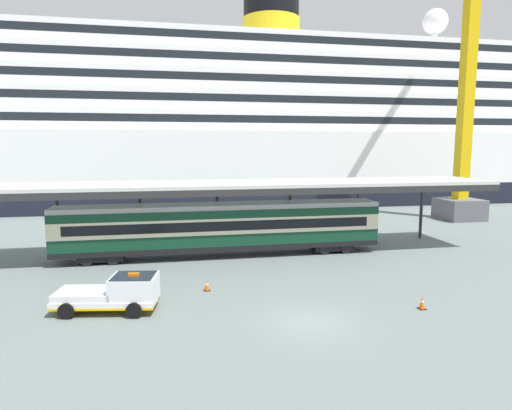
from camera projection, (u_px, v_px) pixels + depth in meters
ground_plane at (310, 322)px, 21.31m from camera, size 400.00×400.00×0.00m
cruise_ship at (231, 129)px, 71.17m from camera, size 127.58×29.95×34.88m
platform_canopy at (221, 186)px, 33.85m from camera, size 44.13×6.30×5.70m
train_carriage at (222, 227)px, 33.84m from camera, size 24.67×2.81×4.11m
service_truck at (116, 292)px, 22.63m from camera, size 5.46×2.90×2.02m
traffic_cone_near at (207, 285)px, 25.90m from camera, size 0.36×0.36×0.69m
traffic_cone_mid at (422, 303)px, 22.96m from camera, size 0.36×0.36×0.72m
dockside_crane at (474, 79)px, 49.28m from camera, size 16.61×4.40×52.73m
quay_bollard at (72, 296)px, 23.48m from camera, size 0.48×0.48×0.96m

